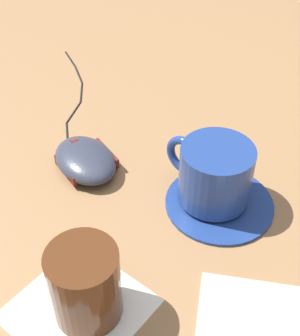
% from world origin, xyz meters
% --- Properties ---
extents(ground_plane, '(3.00, 3.00, 0.00)m').
position_xyz_m(ground_plane, '(0.00, 0.00, 0.00)').
color(ground_plane, olive).
extents(saucer, '(0.13, 0.13, 0.01)m').
position_xyz_m(saucer, '(-0.01, -0.12, 0.00)').
color(saucer, navy).
rests_on(saucer, ground).
extents(coffee_cup, '(0.11, 0.08, 0.07)m').
position_xyz_m(coffee_cup, '(-0.00, -0.12, 0.04)').
color(coffee_cup, navy).
rests_on(coffee_cup, saucer).
extents(computer_mouse, '(0.10, 0.08, 0.03)m').
position_xyz_m(computer_mouse, '(0.14, -0.03, 0.02)').
color(computer_mouse, '#2D3342').
rests_on(computer_mouse, ground).
extents(mouse_cable, '(0.24, 0.14, 0.00)m').
position_xyz_m(mouse_cable, '(0.31, -0.11, 0.00)').
color(mouse_cable, black).
rests_on(mouse_cable, ground).
extents(napkin_under_glass, '(0.14, 0.14, 0.00)m').
position_xyz_m(napkin_under_glass, '(-0.03, 0.09, 0.00)').
color(napkin_under_glass, silver).
rests_on(napkin_under_glass, ground).
extents(drinking_glass, '(0.07, 0.07, 0.08)m').
position_xyz_m(drinking_glass, '(-0.03, 0.08, 0.04)').
color(drinking_glass, '#4C2814').
rests_on(drinking_glass, napkin_under_glass).
extents(napkin_spare, '(0.16, 0.16, 0.00)m').
position_xyz_m(napkin_spare, '(-0.15, -0.03, 0.00)').
color(napkin_spare, white).
rests_on(napkin_spare, ground).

